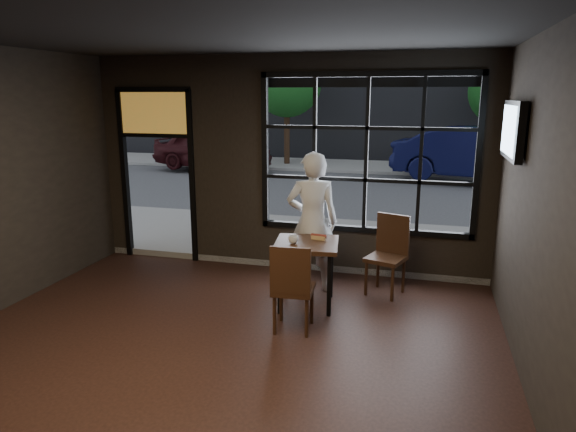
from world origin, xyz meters
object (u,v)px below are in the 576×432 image
(man, at_px, (312,222))
(navy_car, at_px, (477,154))
(chair_near, at_px, (294,286))
(cafe_table, at_px, (306,274))

(man, relative_size, navy_car, 0.39)
(chair_near, distance_m, navy_car, 11.23)
(chair_near, relative_size, man, 0.55)
(cafe_table, height_order, man, man)
(cafe_table, xyz_separation_m, navy_car, (2.83, 10.16, 0.48))
(cafe_table, height_order, chair_near, chair_near)
(cafe_table, bearing_deg, man, 87.24)
(navy_car, bearing_deg, cafe_table, 175.59)
(chair_near, bearing_deg, navy_car, -108.33)
(cafe_table, bearing_deg, navy_car, 66.25)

